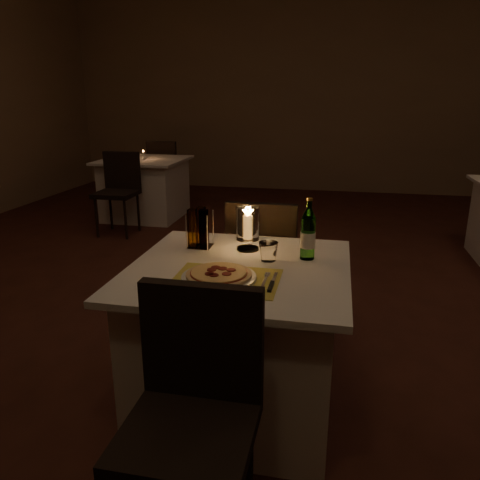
% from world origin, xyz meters
% --- Properties ---
extents(floor, '(8.00, 10.00, 0.02)m').
position_xyz_m(floor, '(0.00, 0.00, -0.01)').
color(floor, '#461F16').
rests_on(floor, ground).
extents(wall_back, '(8.00, 0.02, 3.00)m').
position_xyz_m(wall_back, '(0.00, 5.01, 1.50)').
color(wall_back, '#8F7153').
rests_on(wall_back, ground).
extents(main_table, '(1.00, 1.00, 0.74)m').
position_xyz_m(main_table, '(-0.08, -0.74, 0.37)').
color(main_table, silver).
rests_on(main_table, ground).
extents(chair_near, '(0.42, 0.42, 0.90)m').
position_xyz_m(chair_near, '(-0.08, -1.45, 0.55)').
color(chair_near, black).
rests_on(chair_near, ground).
extents(chair_far, '(0.42, 0.42, 0.90)m').
position_xyz_m(chair_far, '(-0.08, -0.03, 0.55)').
color(chair_far, black).
rests_on(chair_far, ground).
extents(placemat, '(0.45, 0.34, 0.00)m').
position_xyz_m(placemat, '(-0.10, -0.92, 0.74)').
color(placemat, gold).
rests_on(placemat, main_table).
extents(plate, '(0.32, 0.32, 0.01)m').
position_xyz_m(plate, '(-0.13, -0.92, 0.75)').
color(plate, white).
rests_on(plate, placemat).
extents(pizza, '(0.28, 0.28, 0.02)m').
position_xyz_m(pizza, '(-0.13, -0.92, 0.77)').
color(pizza, '#D8B77F').
rests_on(pizza, plate).
extents(fork, '(0.02, 0.18, 0.00)m').
position_xyz_m(fork, '(0.07, -0.89, 0.75)').
color(fork, silver).
rests_on(fork, placemat).
extents(knife, '(0.02, 0.22, 0.01)m').
position_xyz_m(knife, '(0.10, -0.95, 0.75)').
color(knife, black).
rests_on(knife, placemat).
extents(tumbler, '(0.09, 0.09, 0.09)m').
position_xyz_m(tumbler, '(0.04, -0.64, 0.79)').
color(tumbler, white).
rests_on(tumbler, main_table).
extents(water_bottle, '(0.07, 0.07, 0.30)m').
position_xyz_m(water_bottle, '(0.22, -0.57, 0.86)').
color(water_bottle, '#65AC5C').
rests_on(water_bottle, main_table).
extents(hurricane_candle, '(0.12, 0.12, 0.22)m').
position_xyz_m(hurricane_candle, '(-0.08, -0.50, 0.87)').
color(hurricane_candle, white).
rests_on(hurricane_candle, main_table).
extents(cruet_caddy, '(0.12, 0.12, 0.21)m').
position_xyz_m(cruet_caddy, '(-0.33, -0.51, 0.84)').
color(cruet_caddy, white).
rests_on(cruet_caddy, main_table).
extents(neighbor_table_left, '(1.00, 1.00, 0.74)m').
position_xyz_m(neighbor_table_left, '(-2.02, 2.76, 0.37)').
color(neighbor_table_left, silver).
rests_on(neighbor_table_left, ground).
extents(neighbor_chair_la, '(0.42, 0.42, 0.90)m').
position_xyz_m(neighbor_chair_la, '(-2.02, 2.05, 0.55)').
color(neighbor_chair_la, black).
rests_on(neighbor_chair_la, ground).
extents(neighbor_chair_lb, '(0.42, 0.42, 0.90)m').
position_xyz_m(neighbor_chair_lb, '(-2.02, 3.47, 0.55)').
color(neighbor_chair_lb, black).
rests_on(neighbor_chair_lb, ground).
extents(neighbor_candle_left, '(0.03, 0.03, 0.11)m').
position_xyz_m(neighbor_candle_left, '(-2.02, 2.76, 0.79)').
color(neighbor_candle_left, white).
rests_on(neighbor_candle_left, neighbor_table_left).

